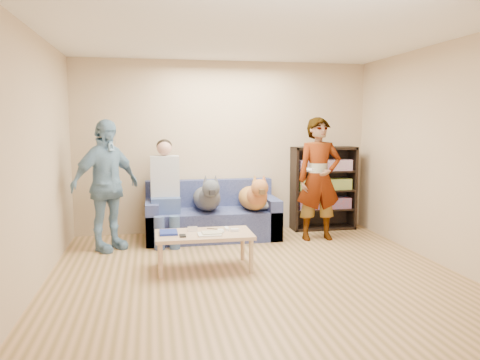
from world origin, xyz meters
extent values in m
plane|color=olive|center=(0.00, 0.00, 0.00)|extent=(5.00, 5.00, 0.00)
plane|color=white|center=(0.00, 0.00, 2.60)|extent=(5.00, 5.00, 0.00)
plane|color=tan|center=(0.00, 2.50, 1.30)|extent=(4.50, 0.00, 4.50)
plane|color=tan|center=(0.00, -2.50, 1.30)|extent=(4.50, 0.00, 4.50)
plane|color=tan|center=(-2.25, 0.00, 1.30)|extent=(0.00, 5.00, 5.00)
plane|color=tan|center=(2.25, 0.00, 1.30)|extent=(0.00, 5.00, 5.00)
ellipsoid|color=#A1A1A6|center=(0.46, 1.90, 0.49)|extent=(0.35, 0.30, 0.12)
imported|color=gray|center=(1.24, 1.70, 0.88)|extent=(0.64, 0.43, 1.75)
imported|color=#7DA6C8|center=(-1.69, 1.67, 0.86)|extent=(1.04, 0.98, 1.72)
cube|color=silver|center=(1.04, 1.50, 1.04)|extent=(0.08, 0.13, 0.03)
cube|color=navy|center=(-0.93, 0.68, 0.43)|extent=(0.20, 0.26, 0.03)
cube|color=silver|center=(-0.48, 0.53, 0.43)|extent=(0.26, 0.20, 0.02)
cube|color=#B9B194|center=(-0.45, 0.55, 0.44)|extent=(0.22, 0.17, 0.01)
cube|color=silver|center=(-0.65, 0.75, 0.45)|extent=(0.11, 0.06, 0.05)
cube|color=white|center=(-0.25, 0.73, 0.43)|extent=(0.04, 0.13, 0.03)
cube|color=white|center=(-0.17, 0.65, 0.43)|extent=(0.09, 0.06, 0.03)
cylinder|color=silver|center=(-0.33, 0.61, 0.43)|extent=(0.07, 0.07, 0.02)
cylinder|color=white|center=(-0.33, 0.69, 0.43)|extent=(0.07, 0.07, 0.02)
cylinder|color=orange|center=(-0.55, 0.47, 0.42)|extent=(0.13, 0.06, 0.01)
cylinder|color=black|center=(-0.41, 0.81, 0.42)|extent=(0.13, 0.08, 0.01)
cube|color=black|center=(-0.78, 0.51, 0.43)|extent=(0.07, 0.12, 0.02)
cube|color=#515B93|center=(-0.25, 2.05, 0.21)|extent=(1.90, 0.85, 0.42)
cube|color=#515B93|center=(-0.25, 2.38, 0.62)|extent=(1.90, 0.18, 0.40)
cube|color=#515B93|center=(-1.11, 2.05, 0.29)|extent=(0.18, 0.85, 0.58)
cube|color=#515B93|center=(0.61, 2.05, 0.29)|extent=(0.18, 0.85, 0.58)
cube|color=#3A5481|center=(-0.92, 1.97, 0.53)|extent=(0.40, 0.38, 0.22)
cylinder|color=#3B4F83|center=(-1.02, 1.55, 0.21)|extent=(0.14, 0.14, 0.47)
cylinder|color=#405F8E|center=(-0.82, 1.55, 0.21)|extent=(0.14, 0.14, 0.47)
cube|color=#A7A8AC|center=(-0.92, 2.07, 0.92)|extent=(0.40, 0.24, 0.58)
sphere|color=tan|center=(-0.92, 2.07, 1.32)|extent=(0.21, 0.21, 0.21)
ellipsoid|color=black|center=(-0.92, 2.10, 1.35)|extent=(0.22, 0.22, 0.19)
ellipsoid|color=#44464E|center=(-0.33, 2.04, 0.59)|extent=(0.39, 0.81, 0.34)
sphere|color=#494A53|center=(-0.33, 1.71, 0.67)|extent=(0.29, 0.29, 0.29)
sphere|color=#46494F|center=(-0.33, 1.54, 0.80)|extent=(0.24, 0.24, 0.24)
cube|color=black|center=(-0.33, 1.41, 0.77)|extent=(0.07, 0.11, 0.07)
cone|color=#51565C|center=(-0.40, 1.56, 0.93)|extent=(0.07, 0.07, 0.11)
cone|color=#4B5056|center=(-0.26, 1.56, 0.93)|extent=(0.07, 0.07, 0.11)
cylinder|color=#4E5058|center=(-0.33, 2.46, 0.56)|extent=(0.05, 0.26, 0.16)
ellipsoid|color=#AD6834|center=(0.33, 1.96, 0.59)|extent=(0.39, 0.81, 0.34)
sphere|color=#B06B35|center=(0.33, 1.66, 0.67)|extent=(0.29, 0.29, 0.29)
sphere|color=#B35C36|center=(0.33, 1.50, 0.80)|extent=(0.23, 0.23, 0.23)
cube|color=#4E351A|center=(0.33, 1.39, 0.77)|extent=(0.07, 0.11, 0.07)
cone|color=gold|center=(0.27, 1.52, 0.92)|extent=(0.07, 0.07, 0.11)
cone|color=#B96238|center=(0.39, 1.52, 0.92)|extent=(0.07, 0.07, 0.11)
cylinder|color=#B26C36|center=(0.33, 2.35, 0.55)|extent=(0.04, 0.26, 0.15)
cube|color=tan|center=(-0.53, 0.63, 0.40)|extent=(1.10, 0.60, 0.04)
cylinder|color=tan|center=(-1.03, 0.38, 0.19)|extent=(0.05, 0.05, 0.38)
cylinder|color=tan|center=(-0.03, 0.38, 0.19)|extent=(0.05, 0.05, 0.38)
cylinder|color=#D8B585|center=(-1.03, 0.88, 0.19)|extent=(0.05, 0.05, 0.38)
cylinder|color=tan|center=(-0.03, 0.88, 0.19)|extent=(0.05, 0.05, 0.38)
cube|color=black|center=(1.07, 2.32, 0.65)|extent=(0.04, 0.34, 1.30)
cube|color=black|center=(2.03, 2.32, 0.65)|extent=(0.04, 0.34, 1.30)
cube|color=black|center=(1.55, 2.32, 1.28)|extent=(1.00, 0.34, 0.04)
cube|color=black|center=(1.55, 2.32, 0.02)|extent=(1.00, 0.34, 0.04)
cube|color=black|center=(1.55, 2.48, 0.65)|extent=(1.00, 0.02, 1.30)
cube|color=black|center=(1.55, 2.32, 0.32)|extent=(0.94, 0.32, 0.03)
cube|color=black|center=(1.55, 2.32, 0.62)|extent=(0.94, 0.32, 0.02)
cube|color=black|center=(1.55, 2.32, 0.92)|extent=(0.94, 0.32, 0.02)
cube|color=#B23333|center=(1.55, 2.30, 0.42)|extent=(0.84, 0.24, 0.17)
cube|color=gold|center=(1.55, 2.30, 0.72)|extent=(0.84, 0.24, 0.17)
cube|color=#994C99|center=(1.55, 2.30, 1.02)|extent=(0.84, 0.24, 0.17)
camera|label=1|loc=(-1.10, -4.59, 1.67)|focal=35.00mm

